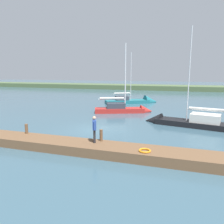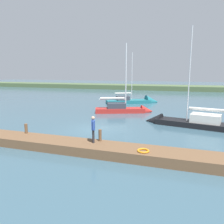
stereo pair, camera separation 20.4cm
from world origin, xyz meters
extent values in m
plane|color=#385666|center=(0.00, 0.00, 0.00)|extent=(200.00, 200.00, 0.00)
cube|color=#4C603D|center=(0.00, -45.05, 0.00)|extent=(180.00, 8.00, 2.40)
cube|color=brown|center=(0.00, 5.06, 0.29)|extent=(22.14, 1.83, 0.58)
cylinder|color=brown|center=(-2.21, 4.42, 0.94)|extent=(0.19, 0.19, 0.73)
cylinder|color=brown|center=(3.32, 4.42, 0.92)|extent=(0.20, 0.20, 0.68)
torus|color=orange|center=(-5.10, 5.43, 0.63)|extent=(0.66, 0.66, 0.10)
cube|color=black|center=(-7.97, -3.68, 0.03)|extent=(6.83, 3.10, 0.90)
cone|color=black|center=(-4.32, -4.47, 0.03)|extent=(1.90, 2.04, 1.74)
cube|color=silver|center=(-8.90, -3.48, 0.85)|extent=(2.65, 1.94, 0.74)
cylinder|color=silver|center=(-7.38, -3.81, 4.56)|extent=(0.09, 0.09, 8.15)
cylinder|color=silver|center=(-8.96, -3.47, 1.54)|extent=(3.18, 0.76, 0.07)
cylinder|color=silver|center=(-8.96, -3.47, 1.66)|extent=(2.90, 0.82, 0.21)
cube|color=#1E6B75|center=(1.23, -16.39, 0.11)|extent=(6.99, 5.07, 0.80)
cone|color=#1E6B75|center=(-2.24, -18.22, 0.11)|extent=(2.75, 2.85, 2.18)
cube|color=#333842|center=(1.96, -16.01, 0.81)|extent=(2.40, 2.22, 0.61)
cylinder|color=silver|center=(0.73, -16.66, 4.11)|extent=(0.09, 0.09, 7.20)
cylinder|color=silver|center=(1.95, -16.01, 1.44)|extent=(2.49, 1.36, 0.08)
cylinder|color=silver|center=(1.95, -16.01, 1.56)|extent=(2.31, 1.35, 0.22)
cube|color=#B22823|center=(0.19, -8.27, 0.12)|extent=(5.99, 3.56, 0.84)
cone|color=#B22823|center=(-2.89, -9.47, 0.12)|extent=(1.86, 1.95, 1.55)
cube|color=#333842|center=(0.57, -8.12, 0.86)|extent=(2.49, 2.00, 0.63)
cylinder|color=silver|center=(-0.45, -8.52, 4.30)|extent=(0.14, 0.14, 7.52)
cylinder|color=silver|center=(1.03, -7.94, 1.61)|extent=(3.01, 1.26, 0.11)
cylinder|color=silver|center=(1.03, -7.94, 1.73)|extent=(2.76, 1.26, 0.24)
cylinder|color=#28282D|center=(-1.97, 4.90, 0.98)|extent=(0.14, 0.14, 0.81)
cylinder|color=#28282D|center=(-1.89, 4.72, 0.98)|extent=(0.14, 0.14, 0.81)
cube|color=#2D4C9E|center=(-1.93, 4.81, 1.67)|extent=(0.38, 0.49, 0.57)
sphere|color=tan|center=(-1.93, 4.81, 2.10)|extent=(0.22, 0.22, 0.22)
cylinder|color=#2D4C9E|center=(-2.04, 5.06, 1.69)|extent=(0.09, 0.09, 0.54)
cylinder|color=#2D4C9E|center=(-1.82, 4.56, 1.69)|extent=(0.09, 0.09, 0.54)
camera|label=1|loc=(-6.82, 16.67, 4.80)|focal=35.12mm
camera|label=2|loc=(-7.01, 16.61, 4.80)|focal=35.12mm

